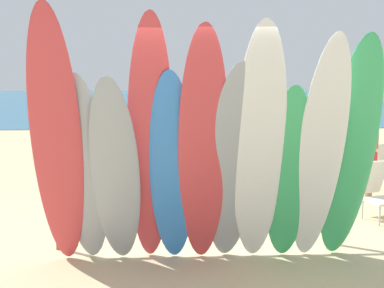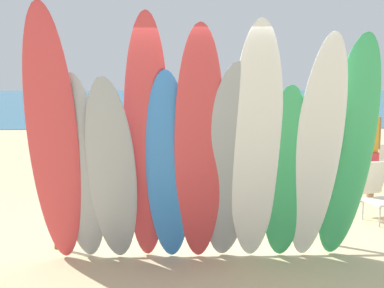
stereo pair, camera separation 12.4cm
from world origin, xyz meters
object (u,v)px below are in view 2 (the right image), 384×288
at_px(surfboard_green_8, 285,176).
at_px(beachgoer_by_water, 230,135).
at_px(surfboard_red_0, 54,143).
at_px(surfboard_white_7, 255,149).
at_px(surfboard_rack, 197,198).
at_px(surfboard_red_3, 147,145).
at_px(surfboard_grey_2, 112,174).
at_px(surfboard_grey_1, 81,171).
at_px(surfboard_green_10, 348,152).
at_px(beach_chair_striped, 377,189).
at_px(beachgoer_photographing, 364,145).
at_px(distant_boat, 70,106).
at_px(surfboard_white_9, 317,154).
at_px(surfboard_grey_6, 230,166).
at_px(surfboard_red_5, 199,151).
at_px(surfboard_blue_4, 169,170).

distance_m(surfboard_green_8, beachgoer_by_water, 3.96).
distance_m(surfboard_red_0, surfboard_white_7, 2.06).
xyz_separation_m(surfboard_rack, surfboard_red_3, (-0.55, -0.65, 0.74)).
height_order(surfboard_grey_2, surfboard_red_3, surfboard_red_3).
xyz_separation_m(surfboard_rack, surfboard_grey_1, (-1.25, -0.61, 0.45)).
xyz_separation_m(surfboard_green_10, beach_chair_striped, (1.05, 1.78, -0.81)).
xyz_separation_m(beachgoer_photographing, distant_boat, (-9.15, 22.69, -0.80)).
bearing_deg(surfboard_white_9, surfboard_rack, 146.30).
bearing_deg(surfboard_green_8, surfboard_red_3, -175.06).
height_order(surfboard_red_0, beachgoer_by_water, surfboard_red_0).
distance_m(surfboard_red_0, surfboard_red_3, 0.94).
xyz_separation_m(surfboard_rack, surfboard_grey_6, (0.31, -0.66, 0.51)).
bearing_deg(surfboard_white_9, distant_boat, 104.27).
height_order(surfboard_grey_1, surfboard_green_8, surfboard_grey_1).
xyz_separation_m(surfboard_green_10, beachgoer_photographing, (1.26, 2.91, -0.33)).
bearing_deg(surfboard_grey_6, surfboard_green_8, -3.65).
xyz_separation_m(beachgoer_by_water, beach_chair_striped, (1.87, -2.17, -0.53)).
relative_size(surfboard_grey_2, beachgoer_by_water, 1.30).
distance_m(surfboard_red_3, distant_boat, 26.28).
height_order(surfboard_rack, surfboard_white_9, surfboard_white_9).
distance_m(surfboard_red_0, surfboard_red_5, 1.48).
relative_size(surfboard_grey_2, surfboard_green_10, 0.84).
bearing_deg(distant_boat, surfboard_grey_6, -75.48).
height_order(surfboard_blue_4, surfboard_green_8, surfboard_blue_4).
bearing_deg(beach_chair_striped, surfboard_red_5, -159.84).
bearing_deg(surfboard_white_7, beach_chair_striped, 45.84).
bearing_deg(beachgoer_photographing, surfboard_grey_1, -160.61).
relative_size(surfboard_grey_2, surfboard_grey_6, 0.94).
height_order(surfboard_red_0, distant_boat, surfboard_red_0).
xyz_separation_m(surfboard_white_7, distant_boat, (-6.89, 25.70, -1.19)).
bearing_deg(surfboard_red_3, beachgoer_photographing, 37.78).
xyz_separation_m(surfboard_red_0, surfboard_green_10, (3.06, 0.13, -0.13)).
bearing_deg(beach_chair_striped, surfboard_white_7, -152.66).
bearing_deg(beach_chair_striped, surfboard_grey_6, -157.31).
distance_m(surfboard_green_8, surfboard_white_9, 0.41).
distance_m(surfboard_red_3, surfboard_grey_6, 0.90).
bearing_deg(surfboard_red_3, surfboard_white_7, -7.87).
bearing_deg(surfboard_green_10, surfboard_grey_1, 174.32).
xyz_separation_m(surfboard_rack, distant_boat, (-6.32, 24.96, -0.49)).
xyz_separation_m(surfboard_red_0, surfboard_blue_4, (1.16, 0.16, -0.31)).
height_order(surfboard_blue_4, surfboard_green_10, surfboard_green_10).
height_order(surfboard_rack, surfboard_grey_6, surfboard_grey_6).
relative_size(surfboard_grey_6, beach_chair_striped, 2.82).
xyz_separation_m(surfboard_green_8, surfboard_white_9, (0.30, -0.10, 0.25)).
relative_size(surfboard_red_3, beachgoer_photographing, 1.76).
bearing_deg(beachgoer_by_water, surfboard_white_9, -92.59).
xyz_separation_m(beachgoer_by_water, beachgoer_photographing, (2.08, -1.05, -0.05)).
distance_m(surfboard_grey_6, surfboard_white_7, 0.33).
bearing_deg(surfboard_grey_1, surfboard_grey_2, -7.78).
xyz_separation_m(surfboard_green_8, beach_chair_striped, (1.71, 1.78, -0.56)).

